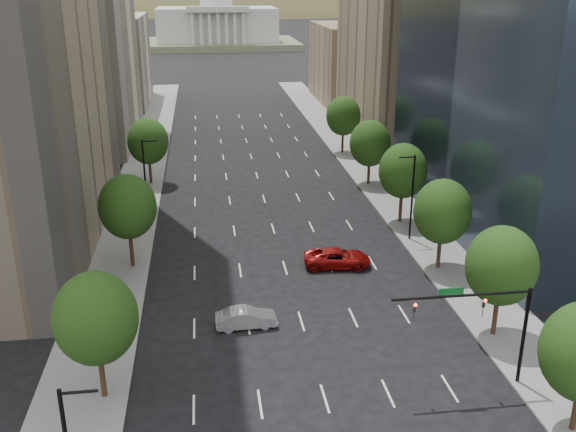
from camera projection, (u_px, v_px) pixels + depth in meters
name	position (u px, v px, depth m)	size (l,w,h in m)	color
sidewalk_left	(125.00, 235.00, 67.32)	(6.00, 200.00, 0.15)	slate
sidewalk_right	(413.00, 221.00, 71.16)	(6.00, 200.00, 0.15)	slate
midrise_cream_left	(81.00, 31.00, 100.03)	(14.00, 30.00, 35.00)	beige
filler_left	(112.00, 61.00, 133.65)	(14.00, 26.00, 18.00)	beige
parking_tan_right	(399.00, 45.00, 104.31)	(14.00, 30.00, 30.00)	#8C7759
filler_right	(352.00, 63.00, 137.41)	(14.00, 26.00, 16.00)	#8C7759
tree_right_1	(501.00, 266.00, 46.70)	(5.20, 5.20, 8.75)	#382316
tree_right_2	(442.00, 212.00, 57.90)	(5.20, 5.20, 8.61)	#382316
tree_right_3	(403.00, 171.00, 68.95)	(5.20, 5.20, 8.89)	#382316
tree_right_4	(370.00, 143.00, 82.11)	(5.20, 5.20, 8.46)	#382316
tree_right_5	(343.00, 116.00, 96.88)	(5.20, 5.20, 8.75)	#382316
tree_left_0	(96.00, 319.00, 39.51)	(5.20, 5.20, 8.75)	#382316
tree_left_1	(128.00, 207.00, 58.02)	(5.20, 5.20, 8.97)	#382316
tree_left_2	(148.00, 141.00, 82.28)	(5.20, 5.20, 8.68)	#382316
streetlight_rn	(412.00, 195.00, 64.60)	(1.70, 0.20, 9.00)	black
streetlight_ln	(146.00, 177.00, 70.56)	(1.70, 0.20, 9.00)	black
traffic_signal	(490.00, 317.00, 40.89)	(9.12, 0.40, 7.38)	black
capitol	(217.00, 24.00, 242.56)	(60.00, 40.00, 35.20)	#596647
foothills	(246.00, 50.00, 587.92)	(720.00, 413.00, 263.00)	brown
car_silver	(246.00, 318.00, 49.59)	(1.65, 4.73, 1.56)	#9E9EA3
car_red_far	(337.00, 258.00, 59.96)	(2.86, 6.19, 1.72)	maroon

